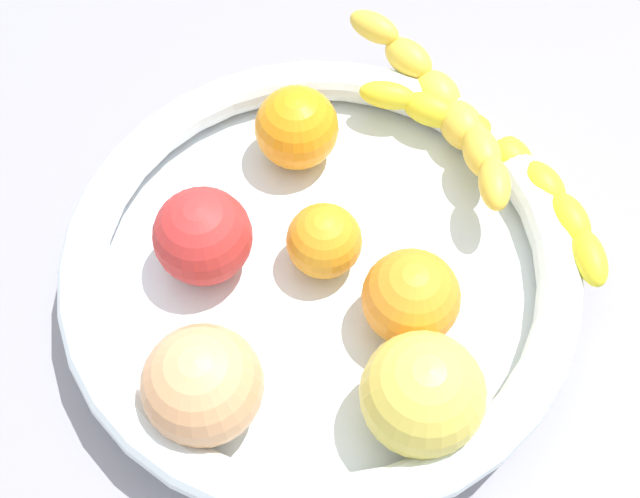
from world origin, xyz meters
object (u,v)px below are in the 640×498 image
banana_draped_left (499,161)px  orange_front (330,243)px  apple_yellow (422,394)px  tomato_red (203,236)px  orange_mid_right (411,298)px  peach_blush (203,385)px  fruit_bowl (320,267)px  banana_draped_right (443,105)px  orange_mid_left (297,128)px

banana_draped_left → orange_front: (-10.84, 9.61, 0.45)cm
banana_draped_left → apple_yellow: 19.95cm
tomato_red → apple_yellow: size_ratio=0.89×
orange_mid_right → peach_blush: size_ratio=0.86×
banana_draped_left → apple_yellow: size_ratio=2.75×
fruit_bowl → banana_draped_right: (14.93, -4.87, 2.52)cm
orange_mid_left → peach_blush: (-21.02, -1.34, 0.63)cm
tomato_red → peach_blush: size_ratio=0.90×
apple_yellow → peach_blush: bearing=105.8°
fruit_bowl → peach_blush: (-11.74, 3.57, 3.27)cm
tomato_red → peach_blush: (-9.96, -4.21, 0.36)cm
orange_mid_left → tomato_red: tomato_red is taller
fruit_bowl → orange_mid_right: size_ratio=5.54×
apple_yellow → banana_draped_left: bearing=-2.3°
banana_draped_left → orange_mid_right: 13.92cm
peach_blush → apple_yellow: bearing=-74.2°
orange_mid_left → apple_yellow: bearing=-140.9°
fruit_bowl → tomato_red: bearing=102.9°
orange_mid_right → tomato_red: (-0.02, 14.61, 0.15)cm
banana_draped_left → banana_draped_right: size_ratio=1.30×
banana_draped_left → peach_blush: (-23.48, 13.58, 1.58)cm
orange_front → apple_yellow: apple_yellow is taller
banana_draped_right → apple_yellow: 23.47cm
banana_draped_right → orange_mid_right: (-16.69, -1.96, 0.24)cm
orange_front → orange_mid_right: size_ratio=0.81×
apple_yellow → banana_draped_right: bearing=10.7°
orange_front → fruit_bowl: bearing=156.4°
banana_draped_right → orange_mid_left: (-5.65, 9.78, 0.12)cm
tomato_red → banana_draped_left: bearing=-52.8°
orange_front → peach_blush: size_ratio=0.70×
orange_front → orange_mid_right: orange_mid_right is taller
banana_draped_right → peach_blush: 27.98cm
apple_yellow → peach_blush: 13.28cm
orange_mid_right → apple_yellow: 6.82cm
fruit_bowl → banana_draped_left: 15.52cm
orange_mid_right → peach_blush: peach_blush is taller
orange_mid_left → tomato_red: 11.43cm
peach_blush → banana_draped_right: bearing=-17.6°
orange_mid_left → orange_front: bearing=-147.7°
banana_draped_right → orange_front: size_ratio=3.09×
orange_front → apple_yellow: 12.67cm
banana_draped_left → tomato_red: size_ratio=3.11×
tomato_red → orange_mid_left: bearing=-14.5°
peach_blush → orange_mid_right: bearing=-46.2°
banana_draped_right → orange_mid_right: orange_mid_right is taller
orange_mid_right → tomato_red: bearing=90.1°
banana_draped_left → orange_front: orange_front is taller
fruit_bowl → orange_mid_right: 7.57cm
orange_front → tomato_red: 8.64cm
fruit_bowl → orange_mid_right: (-1.77, -6.83, 2.76)cm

